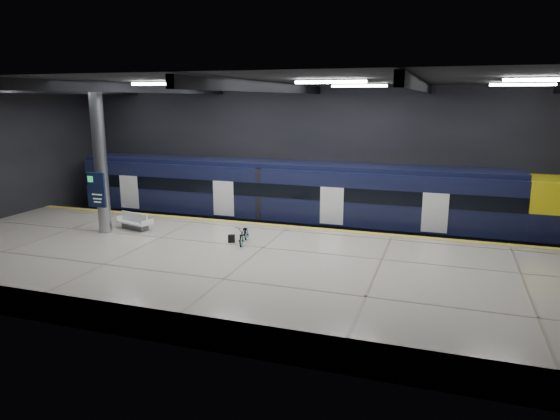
% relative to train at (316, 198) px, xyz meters
% --- Properties ---
extents(ground, '(30.00, 30.00, 0.00)m').
position_rel_train_xyz_m(ground, '(-0.60, -5.50, -2.06)').
color(ground, black).
rests_on(ground, ground).
extents(room_shell, '(30.10, 16.10, 8.05)m').
position_rel_train_xyz_m(room_shell, '(-0.60, -5.49, 3.66)').
color(room_shell, black).
rests_on(room_shell, ground).
extents(platform, '(30.00, 11.00, 1.10)m').
position_rel_train_xyz_m(platform, '(-0.60, -8.00, -1.51)').
color(platform, beige).
rests_on(platform, ground).
extents(safety_strip, '(30.00, 0.40, 0.01)m').
position_rel_train_xyz_m(safety_strip, '(-0.60, -2.75, -0.95)').
color(safety_strip, gold).
rests_on(safety_strip, platform).
extents(rails, '(30.00, 1.52, 0.16)m').
position_rel_train_xyz_m(rails, '(-0.60, 0.00, -1.98)').
color(rails, gray).
rests_on(rails, ground).
extents(train, '(29.40, 2.84, 3.79)m').
position_rel_train_xyz_m(train, '(0.00, 0.00, 0.00)').
color(train, black).
rests_on(train, ground).
extents(bench, '(1.98, 1.24, 0.82)m').
position_rel_train_xyz_m(bench, '(-7.57, -5.62, -0.67)').
color(bench, '#595B60').
rests_on(bench, platform).
extents(bicycle, '(0.86, 1.69, 0.84)m').
position_rel_train_xyz_m(bicycle, '(-1.59, -6.22, -0.54)').
color(bicycle, '#99999E').
rests_on(bicycle, platform).
extents(pannier_bag, '(0.34, 0.28, 0.35)m').
position_rel_train_xyz_m(pannier_bag, '(-2.19, -6.22, -0.78)').
color(pannier_bag, black).
rests_on(pannier_bag, platform).
extents(info_column, '(0.90, 0.78, 6.90)m').
position_rel_train_xyz_m(info_column, '(-8.60, -6.52, 2.40)').
color(info_column, '#9EA0A5').
rests_on(info_column, platform).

